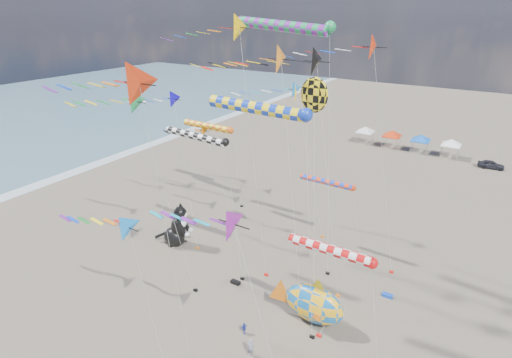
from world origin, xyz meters
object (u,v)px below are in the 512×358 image
object	(u,v)px
fish_inflatable	(313,304)
parked_car	(491,165)
cat_inflatable	(175,225)
child_blue	(244,328)
person_adult	(251,348)

from	to	relation	value
fish_inflatable	parked_car	size ratio (longest dim) A/B	1.72
cat_inflatable	child_blue	bearing A→B (deg)	-45.75
fish_inflatable	child_blue	bearing A→B (deg)	-136.68
child_blue	cat_inflatable	bearing A→B (deg)	89.90
person_adult	parked_car	xyz separation A→B (m)	(12.37, 52.34, -0.10)
fish_inflatable	person_adult	distance (m)	6.10
cat_inflatable	child_blue	xyz separation A→B (m)	(13.41, -6.90, -1.94)
parked_car	child_blue	bearing A→B (deg)	158.78
person_adult	parked_car	size ratio (longest dim) A/B	0.39
fish_inflatable	person_adult	bearing A→B (deg)	-114.17
child_blue	person_adult	bearing A→B (deg)	-106.83
person_adult	child_blue	size ratio (longest dim) A/B	1.43
parked_car	fish_inflatable	bearing A→B (deg)	162.27
fish_inflatable	child_blue	world-z (taller)	fish_inflatable
person_adult	child_blue	distance (m)	2.30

